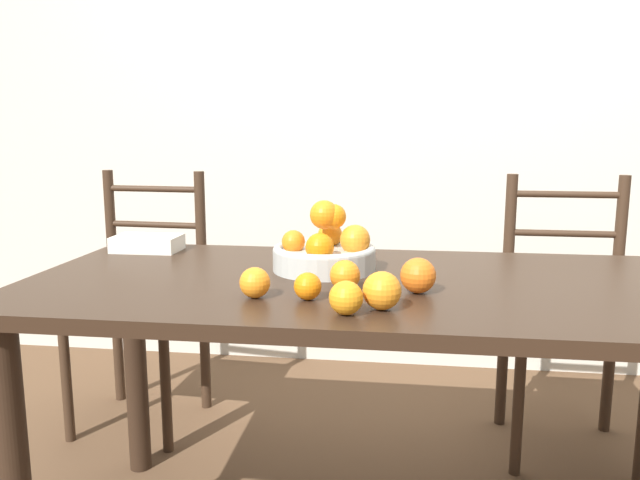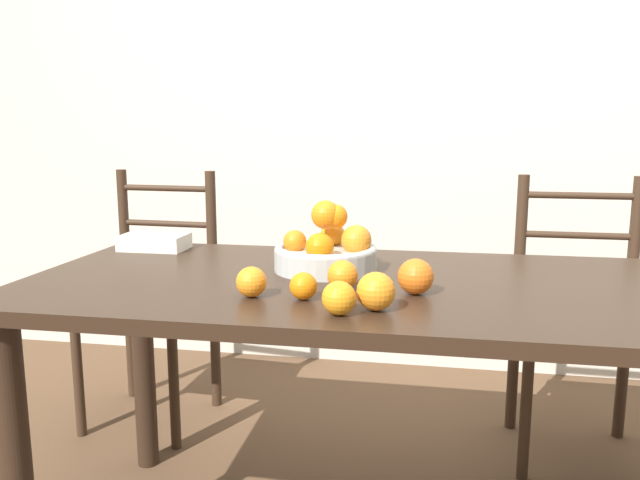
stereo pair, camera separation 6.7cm
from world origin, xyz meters
name	(u,v)px [view 2 (the right image)]	position (x,y,z in m)	size (l,w,h in m)	color
wall_back	(416,86)	(0.00, 1.41, 1.30)	(8.00, 0.06, 2.60)	beige
dining_table	(391,320)	(0.00, 0.00, 0.65)	(1.81, 0.80, 0.74)	black
fruit_bowl	(327,249)	(-0.18, 0.09, 0.80)	(0.27, 0.27, 0.18)	#B2B7B2
orange_loose_0	(376,291)	(-0.02, -0.25, 0.78)	(0.08, 0.08, 0.08)	orange
orange_loose_1	(343,275)	(-0.11, -0.11, 0.78)	(0.07, 0.07, 0.07)	orange
orange_loose_2	(339,298)	(-0.09, -0.30, 0.78)	(0.07, 0.07, 0.07)	orange
orange_loose_3	(251,282)	(-0.29, -0.20, 0.78)	(0.07, 0.07, 0.07)	orange
orange_loose_4	(416,277)	(0.06, -0.11, 0.79)	(0.08, 0.08, 0.08)	orange
orange_loose_5	(303,286)	(-0.18, -0.20, 0.78)	(0.06, 0.06, 0.06)	orange
chair_left	(153,301)	(-0.95, 0.67, 0.46)	(0.44, 0.42, 0.95)	#382619
chair_right	(580,324)	(0.59, 0.67, 0.46)	(0.42, 0.40, 0.95)	#382619
book_stack	(155,242)	(-0.75, 0.28, 0.77)	(0.20, 0.12, 0.05)	silver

